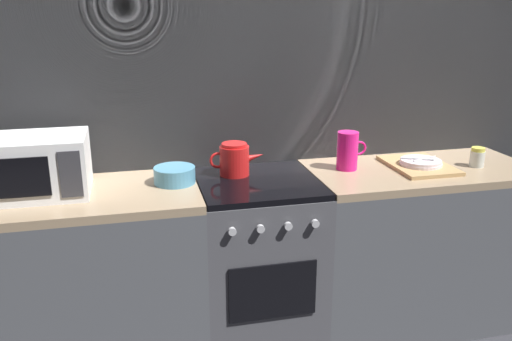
# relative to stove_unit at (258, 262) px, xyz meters

# --- Properties ---
(ground_plane) EXTENTS (8.00, 8.00, 0.00)m
(ground_plane) POSITION_rel_stove_unit_xyz_m (0.00, 0.00, -0.45)
(ground_plane) COLOR #2D2D33
(back_wall) EXTENTS (3.60, 0.05, 2.40)m
(back_wall) POSITION_rel_stove_unit_xyz_m (0.00, 0.32, 0.75)
(back_wall) COLOR gray
(back_wall) RESTS_ON ground_plane
(counter_left) EXTENTS (1.20, 0.60, 0.90)m
(counter_left) POSITION_rel_stove_unit_xyz_m (-0.90, 0.00, 0.00)
(counter_left) COLOR #515459
(counter_left) RESTS_ON ground_plane
(stove_unit) EXTENTS (0.60, 0.63, 0.90)m
(stove_unit) POSITION_rel_stove_unit_xyz_m (0.00, 0.00, 0.00)
(stove_unit) COLOR #4C4C51
(stove_unit) RESTS_ON ground_plane
(counter_right) EXTENTS (1.20, 0.60, 0.90)m
(counter_right) POSITION_rel_stove_unit_xyz_m (0.90, 0.00, 0.00)
(counter_right) COLOR #515459
(counter_right) RESTS_ON ground_plane
(microwave) EXTENTS (0.46, 0.35, 0.27)m
(microwave) POSITION_rel_stove_unit_xyz_m (-1.02, 0.04, 0.59)
(microwave) COLOR white
(microwave) RESTS_ON counter_left
(kettle) EXTENTS (0.28, 0.15, 0.17)m
(kettle) POSITION_rel_stove_unit_xyz_m (-0.09, 0.11, 0.53)
(kettle) COLOR red
(kettle) RESTS_ON stove_unit
(mixing_bowl) EXTENTS (0.20, 0.20, 0.08)m
(mixing_bowl) POSITION_rel_stove_unit_xyz_m (-0.40, 0.05, 0.49)
(mixing_bowl) COLOR teal
(mixing_bowl) RESTS_ON counter_left
(pitcher) EXTENTS (0.16, 0.11, 0.20)m
(pitcher) POSITION_rel_stove_unit_xyz_m (0.50, 0.07, 0.55)
(pitcher) COLOR #E5197A
(pitcher) RESTS_ON counter_right
(dish_pile) EXTENTS (0.30, 0.40, 0.06)m
(dish_pile) POSITION_rel_stove_unit_xyz_m (0.88, 0.01, 0.47)
(dish_pile) COLOR tan
(dish_pile) RESTS_ON counter_right
(spice_jar) EXTENTS (0.08, 0.08, 0.10)m
(spice_jar) POSITION_rel_stove_unit_xyz_m (1.19, -0.05, 0.50)
(spice_jar) COLOR silver
(spice_jar) RESTS_ON counter_right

